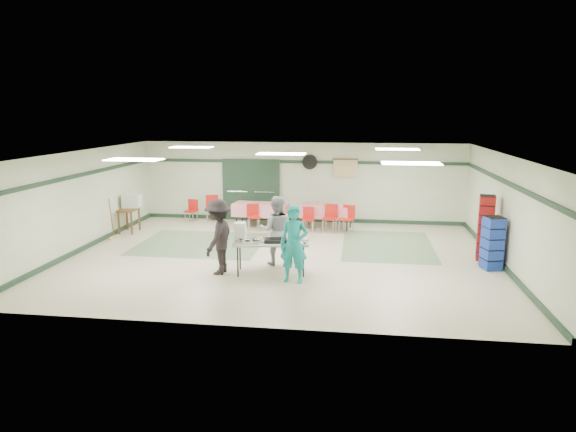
# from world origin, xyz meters

# --- Properties ---
(floor) EXTENTS (11.00, 11.00, 0.00)m
(floor) POSITION_xyz_m (0.00, 0.00, 0.00)
(floor) COLOR beige
(floor) RESTS_ON ground
(ceiling) EXTENTS (11.00, 11.00, 0.00)m
(ceiling) POSITION_xyz_m (0.00, 0.00, 2.70)
(ceiling) COLOR silver
(ceiling) RESTS_ON wall_back
(wall_back) EXTENTS (11.00, 0.00, 11.00)m
(wall_back) POSITION_xyz_m (0.00, 4.50, 1.35)
(wall_back) COLOR beige
(wall_back) RESTS_ON floor
(wall_front) EXTENTS (11.00, 0.00, 11.00)m
(wall_front) POSITION_xyz_m (0.00, -4.50, 1.35)
(wall_front) COLOR beige
(wall_front) RESTS_ON floor
(wall_left) EXTENTS (0.00, 9.00, 9.00)m
(wall_left) POSITION_xyz_m (-5.50, 0.00, 1.35)
(wall_left) COLOR beige
(wall_left) RESTS_ON floor
(wall_right) EXTENTS (0.00, 9.00, 9.00)m
(wall_right) POSITION_xyz_m (5.50, 0.00, 1.35)
(wall_right) COLOR beige
(wall_right) RESTS_ON floor
(trim_back) EXTENTS (11.00, 0.06, 0.10)m
(trim_back) POSITION_xyz_m (0.00, 4.47, 2.05)
(trim_back) COLOR #1C3524
(trim_back) RESTS_ON wall_back
(baseboard_back) EXTENTS (11.00, 0.06, 0.12)m
(baseboard_back) POSITION_xyz_m (0.00, 4.47, 0.06)
(baseboard_back) COLOR #1C3524
(baseboard_back) RESTS_ON floor
(trim_left) EXTENTS (0.06, 9.00, 0.10)m
(trim_left) POSITION_xyz_m (-5.47, 0.00, 2.05)
(trim_left) COLOR #1C3524
(trim_left) RESTS_ON wall_back
(baseboard_left) EXTENTS (0.06, 9.00, 0.12)m
(baseboard_left) POSITION_xyz_m (-5.47, 0.00, 0.06)
(baseboard_left) COLOR #1C3524
(baseboard_left) RESTS_ON floor
(trim_right) EXTENTS (0.06, 9.00, 0.10)m
(trim_right) POSITION_xyz_m (5.47, 0.00, 2.05)
(trim_right) COLOR #1C3524
(trim_right) RESTS_ON wall_back
(baseboard_right) EXTENTS (0.06, 9.00, 0.12)m
(baseboard_right) POSITION_xyz_m (5.47, 0.00, 0.06)
(baseboard_right) COLOR #1C3524
(baseboard_right) RESTS_ON floor
(green_patch_a) EXTENTS (3.50, 3.00, 0.01)m
(green_patch_a) POSITION_xyz_m (-2.50, 1.00, 0.00)
(green_patch_a) COLOR slate
(green_patch_a) RESTS_ON floor
(green_patch_b) EXTENTS (2.50, 3.50, 0.01)m
(green_patch_b) POSITION_xyz_m (2.80, 1.50, 0.00)
(green_patch_b) COLOR slate
(green_patch_b) RESTS_ON floor
(double_door_left) EXTENTS (0.90, 0.06, 2.10)m
(double_door_left) POSITION_xyz_m (-2.20, 4.44, 1.05)
(double_door_left) COLOR gray
(double_door_left) RESTS_ON floor
(double_door_right) EXTENTS (0.90, 0.06, 2.10)m
(double_door_right) POSITION_xyz_m (-1.25, 4.44, 1.05)
(double_door_right) COLOR gray
(double_door_right) RESTS_ON floor
(door_frame) EXTENTS (2.00, 0.03, 2.15)m
(door_frame) POSITION_xyz_m (-1.73, 4.42, 1.05)
(door_frame) COLOR #1C3524
(door_frame) RESTS_ON floor
(wall_fan) EXTENTS (0.50, 0.10, 0.50)m
(wall_fan) POSITION_xyz_m (0.30, 4.44, 2.05)
(wall_fan) COLOR black
(wall_fan) RESTS_ON wall_back
(scroll_banner) EXTENTS (0.80, 0.02, 0.60)m
(scroll_banner) POSITION_xyz_m (1.50, 4.44, 1.85)
(scroll_banner) COLOR #D6C386
(scroll_banner) RESTS_ON wall_back
(serving_table) EXTENTS (1.81, 0.93, 0.76)m
(serving_table) POSITION_xyz_m (-0.04, -1.42, 0.71)
(serving_table) COLOR #BBBBB5
(serving_table) RESTS_ON floor
(sheet_tray_right) EXTENTS (0.64, 0.52, 0.02)m
(sheet_tray_right) POSITION_xyz_m (0.55, -1.51, 0.77)
(sheet_tray_right) COLOR silver
(sheet_tray_right) RESTS_ON serving_table
(sheet_tray_mid) EXTENTS (0.59, 0.48, 0.02)m
(sheet_tray_mid) POSITION_xyz_m (-0.19, -1.36, 0.77)
(sheet_tray_mid) COLOR silver
(sheet_tray_mid) RESTS_ON serving_table
(sheet_tray_left) EXTENTS (0.62, 0.51, 0.02)m
(sheet_tray_left) POSITION_xyz_m (-0.58, -1.55, 0.77)
(sheet_tray_left) COLOR silver
(sheet_tray_left) RESTS_ON serving_table
(baking_pan) EXTENTS (0.56, 0.39, 0.08)m
(baking_pan) POSITION_xyz_m (0.08, -1.44, 0.80)
(baking_pan) COLOR black
(baking_pan) RESTS_ON serving_table
(foam_box_stack) EXTENTS (0.29, 0.27, 0.42)m
(foam_box_stack) POSITION_xyz_m (-0.78, -1.36, 0.97)
(foam_box_stack) COLOR white
(foam_box_stack) RESTS_ON serving_table
(volunteer_teal) EXTENTS (0.67, 0.47, 1.73)m
(volunteer_teal) POSITION_xyz_m (0.57, -1.97, 0.86)
(volunteer_teal) COLOR teal
(volunteer_teal) RESTS_ON floor
(volunteer_grey) EXTENTS (0.86, 0.69, 1.71)m
(volunteer_grey) POSITION_xyz_m (-0.02, -0.68, 0.86)
(volunteer_grey) COLOR gray
(volunteer_grey) RESTS_ON floor
(volunteer_dark) EXTENTS (0.78, 1.20, 1.76)m
(volunteer_dark) POSITION_xyz_m (-1.24, -1.58, 0.88)
(volunteer_dark) COLOR black
(volunteer_dark) RESTS_ON floor
(dining_table_a) EXTENTS (1.78, 1.02, 0.77)m
(dining_table_a) POSITION_xyz_m (0.98, 3.51, 0.57)
(dining_table_a) COLOR red
(dining_table_a) RESTS_ON floor
(dining_table_b) EXTENTS (1.84, 0.95, 0.77)m
(dining_table_b) POSITION_xyz_m (-1.22, 3.51, 0.57)
(dining_table_b) COLOR red
(dining_table_b) RESTS_ON floor
(chair_a) EXTENTS (0.49, 0.49, 0.88)m
(chair_a) POSITION_xyz_m (1.10, 2.94, 0.54)
(chair_a) COLOR red
(chair_a) RESTS_ON floor
(chair_b) EXTENTS (0.37, 0.37, 0.78)m
(chair_b) POSITION_xyz_m (0.41, 2.93, 0.48)
(chair_b) COLOR red
(chair_b) RESTS_ON floor
(chair_c) EXTENTS (0.53, 0.53, 0.86)m
(chair_c) POSITION_xyz_m (1.63, 2.94, 0.53)
(chair_c) COLOR red
(chair_c) RESTS_ON floor
(chair_d) EXTENTS (0.49, 0.49, 0.83)m
(chair_d) POSITION_xyz_m (-1.36, 2.94, 0.51)
(chair_d) COLOR red
(chair_d) RESTS_ON floor
(chair_loose_a) EXTENTS (0.51, 0.51, 0.91)m
(chair_loose_a) POSITION_xyz_m (-3.01, 4.00, 0.56)
(chair_loose_a) COLOR red
(chair_loose_a) RESTS_ON floor
(chair_loose_b) EXTENTS (0.43, 0.43, 0.78)m
(chair_loose_b) POSITION_xyz_m (-3.66, 3.78, 0.48)
(chair_loose_b) COLOR red
(chair_loose_b) RESTS_ON floor
(crate_stack_blue_a) EXTENTS (0.45, 0.45, 1.20)m
(crate_stack_blue_a) POSITION_xyz_m (5.15, -0.25, 0.60)
(crate_stack_blue_a) COLOR #1B40A2
(crate_stack_blue_a) RESTS_ON floor
(crate_stack_red) EXTENTS (0.43, 0.43, 1.67)m
(crate_stack_red) POSITION_xyz_m (5.15, 0.38, 0.84)
(crate_stack_red) COLOR maroon
(crate_stack_red) RESTS_ON floor
(crate_stack_blue_b) EXTENTS (0.48, 0.48, 1.29)m
(crate_stack_blue_b) POSITION_xyz_m (5.15, -0.41, 0.65)
(crate_stack_blue_b) COLOR #1B40A2
(crate_stack_blue_b) RESTS_ON floor
(printer_table) EXTENTS (0.54, 0.81, 0.74)m
(printer_table) POSITION_xyz_m (-5.15, 2.10, 0.62)
(printer_table) COLOR brown
(printer_table) RESTS_ON floor
(office_printer) EXTENTS (0.59, 0.54, 0.42)m
(office_printer) POSITION_xyz_m (-5.15, 2.38, 0.96)
(office_printer) COLOR silver
(office_printer) RESTS_ON printer_table
(broom) EXTENTS (0.06, 0.20, 1.23)m
(broom) POSITION_xyz_m (-5.23, 1.11, 0.64)
(broom) COLOR brown
(broom) RESTS_ON floor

